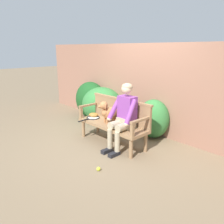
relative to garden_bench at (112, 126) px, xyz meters
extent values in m
plane|color=#7A664C|center=(0.00, 0.00, -0.38)|extent=(40.00, 40.00, 0.00)
cube|color=#936651|center=(0.00, 1.24, 0.64)|extent=(8.00, 0.30, 2.04)
ellipsoid|color=#194C1E|center=(-1.79, 0.85, 0.13)|extent=(1.07, 0.72, 1.03)
ellipsoid|color=#337538|center=(0.36, 0.92, 0.05)|extent=(0.72, 0.65, 0.86)
ellipsoid|color=#337538|center=(-1.27, 0.82, 0.09)|extent=(1.18, 1.01, 0.94)
ellipsoid|color=#1E5B23|center=(-1.12, 0.90, 0.02)|extent=(0.80, 0.79, 0.79)
cube|color=#93704C|center=(0.00, 0.00, 0.03)|extent=(1.60, 0.54, 0.06)
cylinder|color=#93704C|center=(-0.72, -0.21, -0.19)|extent=(0.07, 0.07, 0.38)
cylinder|color=#93704C|center=(0.72, -0.21, -0.19)|extent=(0.07, 0.07, 0.38)
cylinder|color=#93704C|center=(-0.72, 0.21, -0.19)|extent=(0.07, 0.07, 0.38)
cylinder|color=#93704C|center=(0.72, 0.21, -0.19)|extent=(0.07, 0.07, 0.38)
cube|color=#93704C|center=(0.00, 0.24, 0.29)|extent=(1.60, 0.05, 0.46)
cube|color=#93704C|center=(0.00, 0.24, 0.54)|extent=(1.64, 0.06, 0.04)
cube|color=#93704C|center=(-0.76, -0.23, 0.18)|extent=(0.06, 0.06, 0.24)
cube|color=#93704C|center=(-0.76, 0.00, 0.32)|extent=(0.06, 0.54, 0.04)
cube|color=#93704C|center=(0.76, -0.23, 0.18)|extent=(0.06, 0.06, 0.24)
cube|color=#93704C|center=(0.76, 0.00, 0.32)|extent=(0.06, 0.54, 0.04)
cube|color=black|center=(0.25, -0.37, -0.34)|extent=(0.10, 0.24, 0.07)
cylinder|color=tan|center=(0.25, -0.29, -0.12)|extent=(0.10, 0.10, 0.39)
cylinder|color=tan|center=(0.25, -0.12, 0.14)|extent=(0.15, 0.34, 0.15)
cube|color=black|center=(0.45, -0.37, -0.34)|extent=(0.10, 0.24, 0.07)
cylinder|color=tan|center=(0.45, -0.29, -0.12)|extent=(0.10, 0.10, 0.39)
cylinder|color=tan|center=(0.45, -0.12, 0.14)|extent=(0.15, 0.34, 0.15)
cube|color=tan|center=(0.35, 0.05, 0.16)|extent=(0.32, 0.24, 0.20)
cube|color=#843D93|center=(0.35, 0.07, 0.42)|extent=(0.34, 0.22, 0.52)
cylinder|color=#843D93|center=(0.14, -0.06, 0.44)|extent=(0.14, 0.35, 0.45)
sphere|color=beige|center=(0.12, -0.19, 0.24)|extent=(0.09, 0.09, 0.09)
cylinder|color=#843D93|center=(0.56, -0.06, 0.44)|extent=(0.14, 0.35, 0.45)
sphere|color=beige|center=(0.58, -0.19, 0.24)|extent=(0.09, 0.09, 0.09)
sphere|color=beige|center=(0.35, 0.05, 0.83)|extent=(0.20, 0.20, 0.20)
ellipsoid|color=tan|center=(0.35, 0.06, 0.86)|extent=(0.21, 0.21, 0.14)
cylinder|color=#AD7042|center=(-0.17, -0.04, 0.10)|extent=(0.05, 0.05, 0.09)
cylinder|color=#AD7042|center=(-0.05, -0.08, 0.10)|extent=(0.05, 0.05, 0.09)
cylinder|color=#AD7042|center=(-0.10, 0.14, 0.10)|extent=(0.05, 0.05, 0.09)
cylinder|color=#AD7042|center=(0.02, 0.10, 0.10)|extent=(0.05, 0.05, 0.09)
ellipsoid|color=#AD7042|center=(-0.07, 0.03, 0.26)|extent=(0.32, 0.39, 0.27)
sphere|color=#AD7042|center=(-0.12, -0.08, 0.28)|extent=(0.15, 0.15, 0.15)
sphere|color=#AD7042|center=(-0.13, -0.11, 0.44)|extent=(0.17, 0.17, 0.17)
ellipsoid|color=#AD7042|center=(-0.15, -0.18, 0.42)|extent=(0.10, 0.12, 0.06)
ellipsoid|color=#AD7042|center=(-0.19, -0.07, 0.43)|extent=(0.06, 0.05, 0.12)
ellipsoid|color=#AD7042|center=(-0.06, -0.12, 0.43)|extent=(0.06, 0.05, 0.12)
sphere|color=#AD7042|center=(-0.02, 0.18, 0.31)|extent=(0.08, 0.08, 0.08)
torus|color=black|center=(-0.57, -0.04, 0.07)|extent=(0.31, 0.31, 0.02)
cylinder|color=silver|center=(-0.57, -0.04, 0.06)|extent=(0.25, 0.25, 0.00)
cube|color=black|center=(-0.56, -0.20, 0.07)|extent=(0.04, 0.07, 0.02)
cylinder|color=black|center=(-0.55, -0.34, 0.07)|extent=(0.04, 0.22, 0.03)
ellipsoid|color=#9E6B2D|center=(-0.65, 0.03, 0.10)|extent=(0.28, 0.26, 0.09)
sphere|color=#CCDB33|center=(0.66, -0.92, -0.35)|extent=(0.07, 0.07, 0.07)
camera|label=1|loc=(3.23, -3.01, 1.56)|focal=36.38mm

